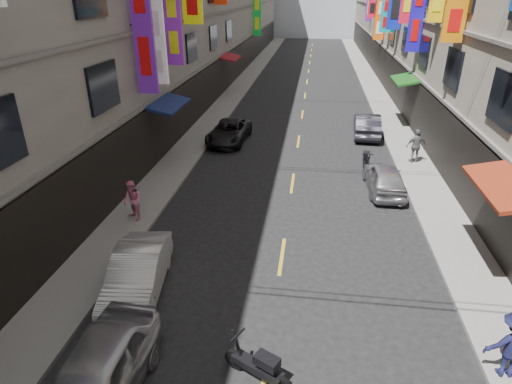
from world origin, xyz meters
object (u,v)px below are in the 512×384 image
(scooter_crossing, at_px, (259,367))
(scooter_far_right, at_px, (366,162))
(car_left_far, at_px, (229,132))
(pedestrian_rnear, at_px, (512,345))
(pedestrian_lfar, at_px, (133,201))
(car_left_mid, at_px, (137,274))
(car_right_far, at_px, (367,125))
(pedestrian_rfar, at_px, (416,146))
(car_left_near, at_px, (94,381))
(car_right_mid, at_px, (385,178))

(scooter_crossing, relative_size, scooter_far_right, 0.91)
(car_left_far, xyz_separation_m, pedestrian_rnear, (9.40, -15.62, 0.37))
(car_left_far, distance_m, pedestrian_lfar, 9.99)
(scooter_far_right, xyz_separation_m, car_left_far, (-7.46, 3.39, 0.16))
(car_left_mid, bearing_deg, car_left_far, 81.66)
(scooter_far_right, xyz_separation_m, pedestrian_rnear, (1.94, -12.23, 0.53))
(car_right_far, bearing_deg, car_left_far, 18.56)
(pedestrian_rfar, bearing_deg, pedestrian_lfar, 20.17)
(car_left_mid, height_order, pedestrian_lfar, pedestrian_lfar)
(pedestrian_lfar, relative_size, pedestrian_rfar, 0.91)
(scooter_far_right, height_order, car_left_far, car_left_far)
(car_left_near, xyz_separation_m, car_left_far, (-0.59, 17.57, -0.13))
(car_left_mid, xyz_separation_m, pedestrian_rnear, (9.40, -1.80, 0.33))
(scooter_far_right, bearing_deg, pedestrian_rnear, 102.92)
(scooter_crossing, bearing_deg, pedestrian_lfar, 67.94)
(pedestrian_lfar, bearing_deg, car_right_far, 88.50)
(pedestrian_lfar, bearing_deg, scooter_crossing, -12.37)
(scooter_far_right, distance_m, car_right_mid, 2.41)
(scooter_crossing, distance_m, car_left_near, 3.47)
(car_right_mid, height_order, pedestrian_rfar, pedestrian_rfar)
(scooter_crossing, bearing_deg, car_left_near, 136.04)
(car_right_mid, bearing_deg, pedestrian_rnear, 95.97)
(car_right_mid, bearing_deg, scooter_crossing, 66.93)
(car_left_near, bearing_deg, scooter_far_right, 64.36)
(car_left_near, xyz_separation_m, pedestrian_lfar, (-2.34, 7.74, 0.17))
(car_left_mid, height_order, pedestrian_rfar, pedestrian_rfar)
(pedestrian_lfar, xyz_separation_m, pedestrian_rfar, (11.71, 7.62, 0.08))
(scooter_far_right, relative_size, car_right_mid, 0.49)
(car_left_near, bearing_deg, car_right_far, 69.69)
(scooter_far_right, relative_size, pedestrian_rnear, 1.06)
(car_left_near, height_order, pedestrian_rnear, pedestrian_rnear)
(pedestrian_lfar, bearing_deg, car_left_near, -35.75)
(car_right_mid, xyz_separation_m, pedestrian_rnear, (1.40, -9.89, 0.34))
(pedestrian_rfar, bearing_deg, car_left_far, -25.43)
(pedestrian_rnear, distance_m, pedestrian_rfar, 13.41)
(car_right_mid, xyz_separation_m, pedestrian_lfar, (-9.75, -4.10, 0.27))
(car_right_mid, height_order, pedestrian_rnear, pedestrian_rnear)
(car_left_far, xyz_separation_m, car_right_mid, (8.00, -5.73, 0.03))
(car_left_near, bearing_deg, pedestrian_lfar, 107.03)
(scooter_far_right, bearing_deg, pedestrian_lfar, 38.88)
(car_right_far, bearing_deg, car_left_mid, 66.37)
(scooter_crossing, distance_m, car_right_far, 19.19)
(car_right_mid, bearing_deg, pedestrian_rfar, -121.20)
(scooter_crossing, relative_size, pedestrian_rnear, 0.97)
(scooter_crossing, relative_size, car_right_mid, 0.45)
(scooter_far_right, distance_m, pedestrian_rnear, 12.39)
(pedestrian_lfar, bearing_deg, pedestrian_rnear, 9.99)
(car_left_near, bearing_deg, pedestrian_rfar, 58.81)
(car_left_far, xyz_separation_m, pedestrian_rfar, (9.95, -2.22, 0.38))
(scooter_far_right, distance_m, car_left_near, 15.76)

